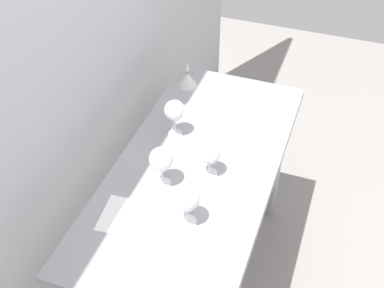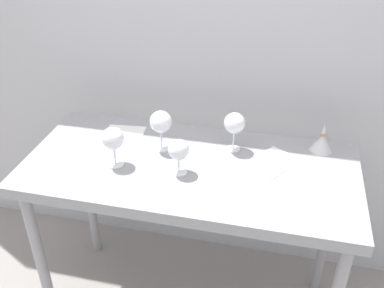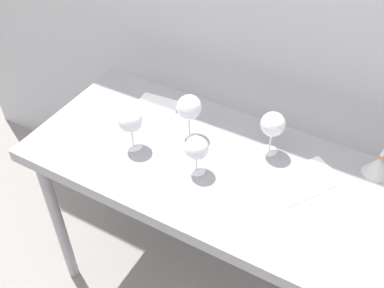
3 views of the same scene
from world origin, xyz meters
name	(u,v)px [view 1 (image 1 of 3)]	position (x,y,z in m)	size (l,w,h in m)	color
ground_plane	(194,286)	(0.00, 0.00, 0.00)	(6.00, 6.00, 0.00)	gray
back_wall	(78,61)	(0.00, 0.49, 1.30)	(3.80, 0.04, 2.60)	#BABABF
steel_counter	(196,183)	(0.00, -0.01, 0.79)	(1.40, 0.65, 0.90)	#95959A
wine_glass_far_left	(161,160)	(-0.15, 0.09, 1.03)	(0.10, 0.10, 0.18)	white
wine_glass_near_left	(187,200)	(-0.30, -0.08, 1.02)	(0.09, 0.09, 0.17)	white
wine_glass_far_right	(175,111)	(0.16, 0.15, 1.03)	(0.09, 0.09, 0.18)	white
wine_glass_near_center	(210,155)	(-0.03, -0.07, 1.01)	(0.09, 0.09, 0.15)	white
tasting_sheet_upper	(129,217)	(-0.35, 0.14, 0.90)	(0.18, 0.21, 0.00)	white
tasting_sheet_lower	(205,116)	(0.33, 0.07, 0.90)	(0.15, 0.25, 0.00)	white
decanter_funnel	(187,79)	(0.54, 0.23, 0.94)	(0.10, 0.10, 0.13)	silver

